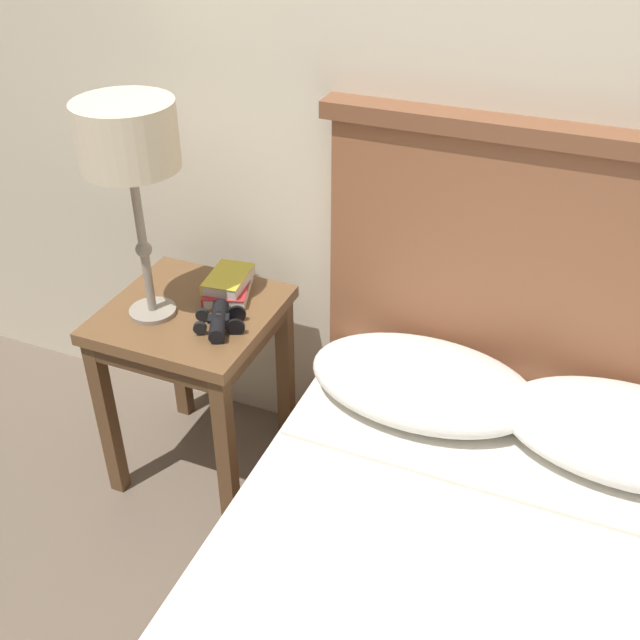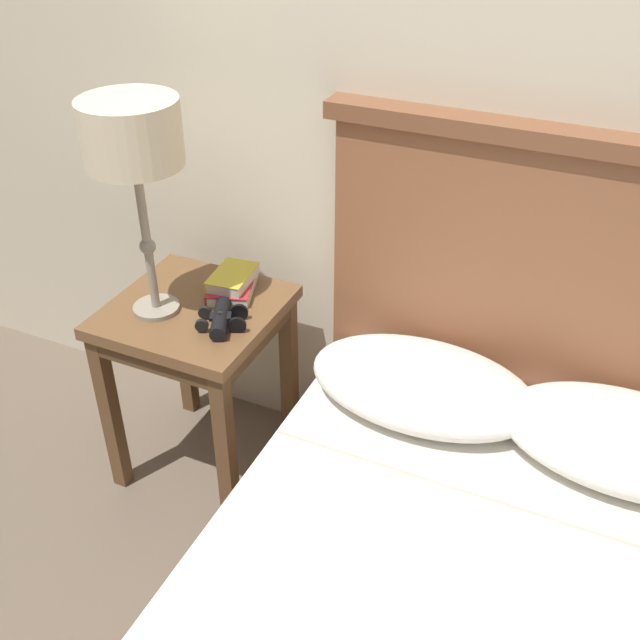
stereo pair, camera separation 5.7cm
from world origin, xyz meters
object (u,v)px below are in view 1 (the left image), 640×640
Objects in this scene: nightstand at (193,337)px; table_lamp at (128,143)px; book_stacked_on_top at (228,279)px; binoculars_pair at (219,321)px; book_on_nightstand at (228,289)px.

nightstand is 0.60m from table_lamp.
nightstand is at bearing -118.22° from book_stacked_on_top.
binoculars_pair is (0.06, -0.17, -0.03)m from book_stacked_on_top.
table_lamp is at bearing -177.80° from binoculars_pair.
book_on_nightstand is 1.29× the size of binoculars_pair.
book_stacked_on_top is (0.06, 0.12, 0.14)m from nightstand.
table_lamp reaches higher than binoculars_pair.
nightstand is at bearing 35.05° from table_lamp.
book_stacked_on_top is (0.00, 0.00, 0.03)m from book_on_nightstand.
table_lamp is 3.43× the size of book_stacked_on_top.
binoculars_pair reaches higher than book_on_nightstand.
book_on_nightstand is at bearing 111.21° from binoculars_pair.
book_stacked_on_top is at bearing 50.17° from table_lamp.
binoculars_pair is (0.12, -0.05, 0.12)m from nightstand.
nightstand is 3.66× the size of binoculars_pair.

